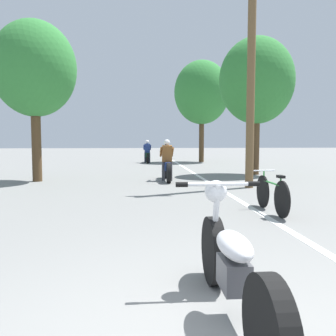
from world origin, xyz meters
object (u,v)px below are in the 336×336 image
Objects in this scene: bicycle_parked at (272,194)px; roadside_tree_left at (34,69)px; motorcycle_rider_lead at (167,165)px; roadside_tree_right_far at (202,93)px; utility_pole at (251,59)px; motorcycle_rider_far at (147,154)px; motorcycle_foreground at (232,266)px; roadside_tree_right_near at (257,81)px.

roadside_tree_left is at bearing 136.38° from bicycle_parked.
motorcycle_rider_lead reaches higher than bicycle_parked.
roadside_tree_right_far is 3.03× the size of motorcycle_rider_lead.
motorcycle_rider_far is at bearing 103.09° from utility_pole.
utility_pole is 12.61m from motorcycle_rider_far.
motorcycle_rider_far is (-3.51, -0.52, -3.89)m from roadside_tree_right_far.
roadside_tree_left is (-7.54, -10.20, -0.64)m from roadside_tree_right_far.
motorcycle_foreground is (-3.32, -20.03, -4.00)m from roadside_tree_right_far.
motorcycle_rider_far is at bearing -171.64° from roadside_tree_right_far.
roadside_tree_right_near is at bearing 70.69° from motorcycle_foreground.
motorcycle_foreground is at bearing -66.74° from roadside_tree_left.
roadside_tree_right_near is at bearing 26.54° from motorcycle_rider_lead.
bicycle_parked is at bearing -100.85° from utility_pole.
roadside_tree_right_near is at bearing 11.95° from roadside_tree_left.
roadside_tree_left is at bearing 113.26° from motorcycle_foreground.
motorcycle_rider_lead is (-3.80, -1.90, -3.27)m from roadside_tree_right_near.
roadside_tree_right_far is at bearing 80.60° from motorcycle_foreground.
utility_pole reaches higher than motorcycle_rider_lead.
roadside_tree_right_far is at bearing 95.01° from roadside_tree_right_near.
roadside_tree_left is 10.99m from motorcycle_rider_far.
utility_pole is 3.65× the size of motorcycle_rider_far.
motorcycle_rider_far is at bearing 97.59° from bicycle_parked.
roadside_tree_right_near is at bearing -84.99° from roadside_tree_right_far.
roadside_tree_right_near reaches higher than motorcycle_rider_far.
motorcycle_rider_far is at bearing 92.63° from motorcycle_rider_lead.
utility_pole is 7.13m from roadside_tree_left.
motorcycle_rider_far is (-0.45, 9.83, 0.00)m from motorcycle_rider_lead.
utility_pole is 3.37× the size of motorcycle_foreground.
bicycle_parked is at bearing 65.04° from motorcycle_foreground.
roadside_tree_right_near is 2.61× the size of motorcycle_rider_lead.
roadside_tree_right_near is 9.58m from motorcycle_rider_far.
utility_pole is at bearing -76.91° from motorcycle_rider_far.
utility_pole is at bearing 71.45° from motorcycle_foreground.
motorcycle_rider_far reaches higher than bicycle_parked.
motorcycle_rider_lead is (0.26, 9.68, 0.11)m from motorcycle_foreground.
roadside_tree_right_far is 1.19× the size of roadside_tree_left.
utility_pole is at bearing -41.43° from motorcycle_rider_lead.
roadside_tree_right_far is at bearing 84.84° from bicycle_parked.
bicycle_parked is at bearing -95.16° from roadside_tree_right_far.
roadside_tree_right_far reaches higher than roadside_tree_left.
utility_pole is 3.44× the size of motorcycle_rider_lead.
roadside_tree_right_near is 5.36m from motorcycle_rider_lead.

